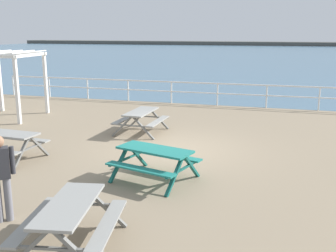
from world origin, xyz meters
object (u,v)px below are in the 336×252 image
(picnic_table_far_right, at_px, (155,156))
(lattice_pergola, at_px, (6,69))
(picnic_table_corner, at_px, (70,214))
(visitor, at_px, (0,173))
(picnic_table_near_right, at_px, (141,116))
(picnic_table_seaward, at_px, (6,139))

(picnic_table_far_right, xyz_separation_m, lattice_pergola, (-8.07, 5.21, 1.41))
(picnic_table_corner, height_order, visitor, visitor)
(picnic_table_corner, relative_size, visitor, 1.24)
(picnic_table_far_right, height_order, lattice_pergola, lattice_pergola)
(picnic_table_near_right, relative_size, picnic_table_far_right, 0.86)
(picnic_table_seaward, height_order, picnic_table_corner, same)
(visitor, bearing_deg, lattice_pergola, -3.46)
(picnic_table_near_right, xyz_separation_m, picnic_table_seaward, (-2.48, -3.97, 0.00))
(picnic_table_far_right, height_order, picnic_table_seaward, same)
(picnic_table_corner, xyz_separation_m, lattice_pergola, (-7.73, 8.56, 1.41))
(picnic_table_corner, xyz_separation_m, visitor, (-1.68, 0.49, 0.36))
(picnic_table_far_right, height_order, picnic_table_corner, same)
(picnic_table_near_right, bearing_deg, picnic_table_far_right, -154.61)
(picnic_table_seaward, relative_size, picnic_table_corner, 0.92)
(picnic_table_near_right, bearing_deg, lattice_pergola, 82.37)
(picnic_table_near_right, distance_m, picnic_table_seaward, 4.68)
(lattice_pergola, bearing_deg, visitor, -57.99)
(visitor, relative_size, lattice_pergola, 0.61)
(picnic_table_near_right, height_order, visitor, visitor)
(picnic_table_near_right, height_order, picnic_table_corner, same)
(picnic_table_far_right, bearing_deg, lattice_pergola, 162.24)
(picnic_table_seaward, distance_m, visitor, 3.97)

